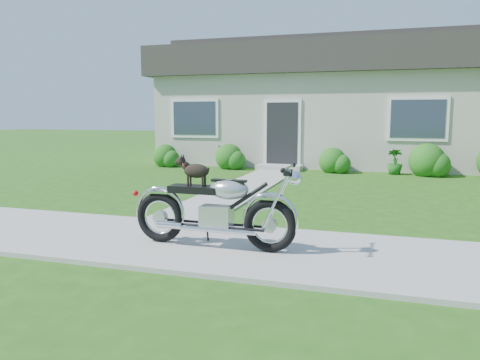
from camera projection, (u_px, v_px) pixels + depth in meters
name	position (u px, v px, depth m)	size (l,w,h in m)	color
ground	(246.00, 249.00, 6.03)	(80.00, 80.00, 0.00)	#235114
sidewalk	(246.00, 247.00, 6.03)	(24.00, 2.20, 0.04)	#9E9B93
walkway	(246.00, 186.00, 11.20)	(1.20, 8.00, 0.03)	#9E9B93
house	(340.00, 103.00, 17.07)	(12.60, 7.03, 4.50)	beige
shrub_row	(362.00, 160.00, 13.71)	(10.91, 1.09, 1.09)	#225E19
potted_plant_left	(229.00, 157.00, 15.00)	(0.67, 0.58, 0.74)	#1B5917
potted_plant_right	(395.00, 162.00, 13.49)	(0.42, 0.42, 0.75)	#1E5D19
motorcycle_with_dog	(216.00, 208.00, 5.92)	(2.22, 0.60, 1.15)	black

